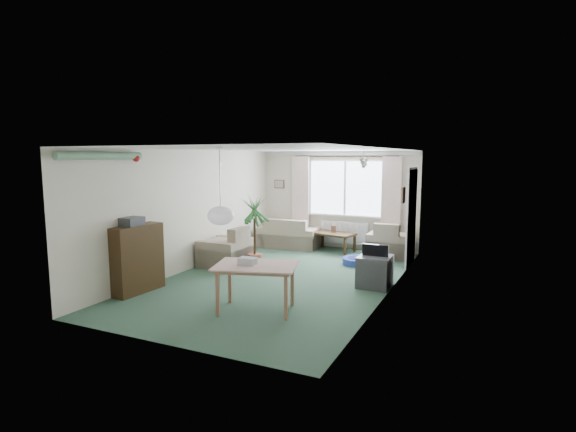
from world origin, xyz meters
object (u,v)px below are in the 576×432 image
at_px(sofa, 289,233).
at_px(armchair_left, 225,246).
at_px(bookshelf, 137,259).
at_px(dining_table, 256,288).
at_px(coffee_table, 333,242).
at_px(pet_bed, 358,261).
at_px(houseplant, 255,232).
at_px(armchair_corner, 389,239).
at_px(tv_cube, 375,271).

bearing_deg(sofa, armchair_left, 75.22).
relative_size(bookshelf, dining_table, 1.05).
xyz_separation_m(coffee_table, pet_bed, (0.92, -1.03, -0.16)).
distance_m(dining_table, pet_bed, 3.50).
distance_m(sofa, dining_table, 4.72).
height_order(armchair_left, houseplant, houseplant).
bearing_deg(sofa, dining_table, 103.75).
bearing_deg(houseplant, armchair_left, -167.34).
bearing_deg(dining_table, sofa, 108.73).
xyz_separation_m(houseplant, dining_table, (1.29, -2.29, -0.41)).
distance_m(armchair_corner, coffee_table, 1.35).
relative_size(armchair_corner, pet_bed, 1.32).
relative_size(armchair_corner, armchair_left, 0.97).
relative_size(dining_table, tv_cube, 1.81).
height_order(armchair_corner, tv_cube, armchair_corner).
relative_size(sofa, armchair_corner, 1.65).
relative_size(sofa, coffee_table, 1.46).
height_order(houseplant, dining_table, houseplant).
relative_size(houseplant, pet_bed, 2.21).
bearing_deg(dining_table, pet_bed, 80.51).
distance_m(bookshelf, houseplant, 2.51).
distance_m(sofa, bookshelf, 4.55).
bearing_deg(houseplant, coffee_table, 66.38).
height_order(armchair_corner, dining_table, armchair_corner).
height_order(sofa, armchair_left, armchair_left).
height_order(armchair_corner, bookshelf, bookshelf).
xyz_separation_m(sofa, tv_cube, (2.80, -2.50, -0.09)).
relative_size(dining_table, pet_bed, 1.61).
bearing_deg(armchair_corner, tv_cube, 95.52).
bearing_deg(armchair_corner, dining_table, 76.25).
xyz_separation_m(armchair_left, bookshelf, (-0.34, -2.17, 0.16)).
height_order(coffee_table, houseplant, houseplant).
height_order(bookshelf, dining_table, bookshelf).
distance_m(coffee_table, pet_bed, 1.39).
xyz_separation_m(armchair_corner, bookshelf, (-3.25, -4.46, 0.17)).
bearing_deg(armchair_left, armchair_corner, 129.29).
bearing_deg(dining_table, houseplant, 119.43).
bearing_deg(armchair_corner, sofa, -1.64).
height_order(coffee_table, pet_bed, coffee_table).
xyz_separation_m(bookshelf, pet_bed, (2.83, 3.46, -0.50)).
xyz_separation_m(armchair_corner, pet_bed, (-0.42, -1.00, -0.33)).
height_order(sofa, coffee_table, sofa).
relative_size(houseplant, dining_table, 1.37).
distance_m(armchair_left, pet_bed, 2.82).
distance_m(houseplant, dining_table, 2.66).
xyz_separation_m(coffee_table, tv_cube, (1.63, -2.50, 0.05)).
relative_size(coffee_table, dining_table, 0.93).
bearing_deg(bookshelf, coffee_table, 70.88).
distance_m(sofa, armchair_corner, 2.51).
xyz_separation_m(sofa, dining_table, (1.51, -4.47, -0.03)).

